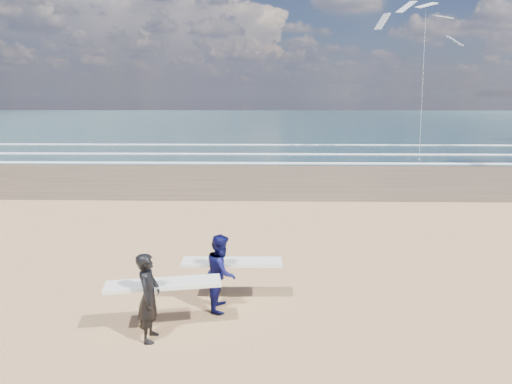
{
  "coord_description": "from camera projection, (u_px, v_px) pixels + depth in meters",
  "views": [
    {
      "loc": [
        2.57,
        -7.17,
        4.55
      ],
      "look_at": [
        2.28,
        6.0,
        1.7
      ],
      "focal_mm": 32.0,
      "sensor_mm": 36.0,
      "label": 1
    }
  ],
  "objects": [
    {
      "name": "ocean",
      "position": [
        368.0,
        121.0,
        77.95
      ],
      "size": [
        220.0,
        100.0,
        0.02
      ],
      "primitive_type": "cube",
      "color": "#1A313A",
      "rests_on": "ground"
    },
    {
      "name": "foam_breakers",
      "position": [
        492.0,
        154.0,
        35.04
      ],
      "size": [
        220.0,
        11.7,
        0.05
      ],
      "color": "white",
      "rests_on": "ground"
    },
    {
      "name": "surfer_near",
      "position": [
        151.0,
        295.0,
        8.5
      ],
      "size": [
        2.26,
        1.12,
        1.71
      ],
      "color": "black",
      "rests_on": "ground"
    },
    {
      "name": "surfer_far",
      "position": [
        222.0,
        271.0,
        9.75
      ],
      "size": [
        2.21,
        1.03,
        1.65
      ],
      "color": "#0B0D42",
      "rests_on": "ground"
    },
    {
      "name": "kite_1",
      "position": [
        424.0,
        58.0,
        32.98
      ],
      "size": [
        6.63,
        4.83,
        12.22
      ],
      "color": "slate",
      "rests_on": "ground"
    }
  ]
}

